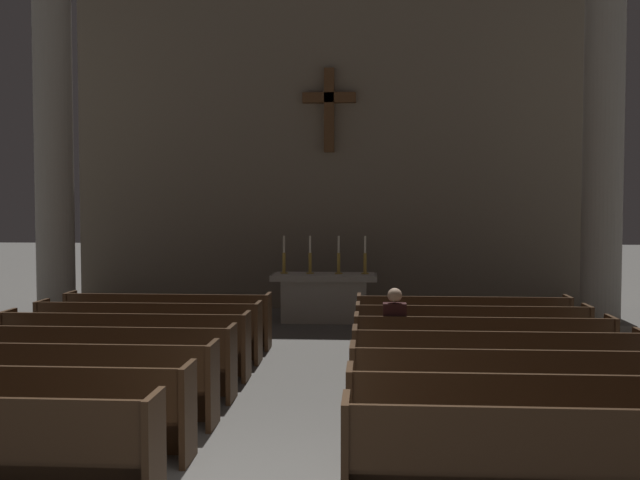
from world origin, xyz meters
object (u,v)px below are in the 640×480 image
(candlestick_inner_left, at_px, (310,261))
(candlestick_outer_right, at_px, (365,261))
(candlestick_inner_right, at_px, (339,261))
(lone_worshipper, at_px, (394,332))
(pew_right_row_2, at_px, (537,420))
(candlestick_outer_left, at_px, (284,261))
(pew_right_row_4, at_px, (496,367))
(pew_left_row_2, at_px, (12,410))
(pew_right_row_5, at_px, (483,349))
(pew_left_row_3, at_px, (60,382))
(altar, at_px, (324,296))
(pew_right_row_7, at_px, (462,323))
(column_right_second, at_px, (603,138))
(pew_right_row_1, at_px, (569,462))
(pew_left_row_6, at_px, (149,331))
(column_left_second, at_px, (54,142))
(pew_left_row_4, at_px, (96,361))
(pew_right_row_6, at_px, (472,335))
(pew_right_row_3, at_px, (514,390))
(pew_left_row_5, at_px, (125,345))
(pew_left_row_7, at_px, (168,320))

(candlestick_inner_left, relative_size, candlestick_outer_right, 1.00)
(candlestick_inner_right, relative_size, lone_worshipper, 0.60)
(pew_right_row_2, height_order, candlestick_outer_left, candlestick_outer_left)
(pew_right_row_4, xyz_separation_m, candlestick_outer_left, (-3.35, 6.34, 0.79))
(pew_left_row_2, distance_m, pew_right_row_2, 5.00)
(pew_right_row_4, bearing_deg, pew_right_row_5, 90.00)
(pew_left_row_3, bearing_deg, altar, 71.46)
(pew_right_row_7, bearing_deg, candlestick_inner_left, 132.91)
(pew_right_row_7, bearing_deg, candlestick_outer_left, 138.04)
(candlestick_outer_left, bearing_deg, column_right_second, -8.14)
(pew_left_row_3, xyz_separation_m, pew_right_row_1, (5.00, -2.22, 0.00))
(pew_left_row_6, xyz_separation_m, pew_right_row_7, (5.00, 1.11, 0.00))
(column_left_second, bearing_deg, lone_worshipper, -32.77)
(candlestick_outer_right, bearing_deg, pew_right_row_5, -72.50)
(pew_right_row_1, height_order, candlestick_inner_right, candlestick_inner_right)
(pew_right_row_1, bearing_deg, pew_left_row_4, 146.33)
(pew_right_row_6, distance_m, altar, 4.82)
(pew_right_row_3, bearing_deg, pew_left_row_2, -167.48)
(column_left_second, xyz_separation_m, altar, (5.39, 0.89, -3.19))
(pew_right_row_5, relative_size, candlestick_inner_right, 4.43)
(pew_right_row_2, xyz_separation_m, pew_right_row_5, (0.00, 3.33, 0.00))
(pew_right_row_1, bearing_deg, pew_left_row_6, 132.01)
(pew_left_row_5, distance_m, pew_right_row_2, 6.01)
(pew_right_row_6, distance_m, pew_right_row_7, 1.11)
(pew_left_row_7, height_order, pew_right_row_3, same)
(pew_right_row_7, bearing_deg, pew_right_row_1, -90.00)
(pew_left_row_6, relative_size, column_left_second, 0.46)
(pew_left_row_2, relative_size, altar, 1.60)
(pew_left_row_5, relative_size, pew_left_row_7, 1.00)
(altar, bearing_deg, pew_left_row_6, -121.24)
(candlestick_outer_right, bearing_deg, candlestick_inner_right, 180.00)
(pew_right_row_1, xyz_separation_m, candlestick_outer_left, (-3.35, 9.68, 0.79))
(pew_left_row_3, xyz_separation_m, pew_right_row_6, (5.00, 3.33, 0.00))
(pew_left_row_5, xyz_separation_m, column_right_second, (7.89, 4.34, 3.24))
(pew_left_row_2, bearing_deg, pew_right_row_2, 0.00)
(pew_left_row_7, height_order, candlestick_outer_left, candlestick_outer_left)
(pew_left_row_2, xyz_separation_m, candlestick_inner_left, (2.20, 8.56, 0.79))
(lone_worshipper, bearing_deg, pew_left_row_7, 150.11)
(pew_right_row_5, xyz_separation_m, column_left_second, (-7.89, 4.34, 3.24))
(pew_right_row_7, xyz_separation_m, candlestick_outer_right, (-1.65, 3.01, 0.79))
(pew_left_row_2, relative_size, candlestick_outer_right, 4.43)
(pew_left_row_7, distance_m, pew_right_row_1, 8.33)
(pew_right_row_1, xyz_separation_m, altar, (-2.50, 9.68, 0.06))
(pew_left_row_3, distance_m, pew_left_row_5, 2.22)
(pew_right_row_3, relative_size, candlestick_outer_right, 4.43)
(pew_left_row_2, xyz_separation_m, column_right_second, (7.89, 7.67, 3.24))
(pew_right_row_6, height_order, candlestick_inner_right, candlestick_inner_right)
(pew_right_row_1, height_order, pew_right_row_2, same)
(pew_right_row_2, xyz_separation_m, candlestick_outer_left, (-3.35, 8.56, 0.79))
(pew_right_row_3, height_order, pew_right_row_4, same)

